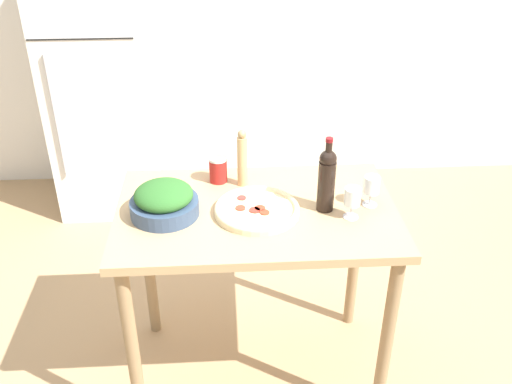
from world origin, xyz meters
TOP-DOWN VIEW (x-y plane):
  - ground_plane at (0.00, 0.00)m, footprint 14.00×14.00m
  - wall_back at (0.00, 2.08)m, footprint 6.40×0.08m
  - refrigerator at (-0.96, 1.71)m, footprint 0.64×0.67m
  - prep_counter at (0.00, 0.00)m, footprint 1.18×0.74m
  - wine_bottle at (0.28, -0.02)m, footprint 0.07×0.07m
  - wine_glass_near at (0.38, -0.09)m, footprint 0.07×0.07m
  - wine_glass_far at (0.48, -0.00)m, footprint 0.07×0.07m
  - pepper_mill at (-0.05, 0.21)m, footprint 0.04×0.04m
  - salad_bowl at (-0.38, -0.02)m, footprint 0.28×0.28m
  - homemade_pizza at (0.00, -0.03)m, footprint 0.35×0.35m
  - salt_canister at (-0.16, 0.25)m, footprint 0.08×0.08m

SIDE VIEW (x-z plane):
  - ground_plane at x=0.00m, z-range 0.00..0.00m
  - prep_counter at x=0.00m, z-range 0.33..1.28m
  - refrigerator at x=-0.96m, z-range 0.00..1.80m
  - homemade_pizza at x=0.00m, z-range 0.94..0.98m
  - salt_canister at x=-0.16m, z-range 0.94..1.06m
  - salad_bowl at x=-0.38m, z-range 0.94..1.08m
  - wine_glass_near at x=0.38m, z-range 0.97..1.10m
  - wine_glass_far at x=0.48m, z-range 0.97..1.10m
  - pepper_mill at x=-0.05m, z-range 0.94..1.21m
  - wine_bottle at x=0.28m, z-range 0.93..1.25m
  - wall_back at x=0.00m, z-range 0.00..2.60m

